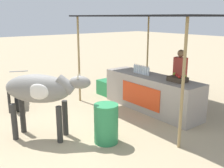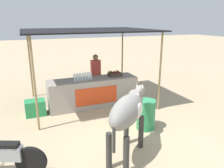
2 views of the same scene
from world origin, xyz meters
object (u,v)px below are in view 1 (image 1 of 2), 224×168
(fruit_crate, at_px, (178,79))
(cow, at_px, (41,91))
(stall_counter, at_px, (151,93))
(cooler_box, at_px, (107,87))
(water_barrel, at_px, (106,124))
(vendor_behind_counter, at_px, (179,78))
(motorcycle_parked, at_px, (19,90))

(fruit_crate, distance_m, cow, 3.28)
(stall_counter, bearing_deg, fruit_crate, 3.96)
(cooler_box, relative_size, water_barrel, 0.74)
(stall_counter, height_order, fruit_crate, fruit_crate)
(cooler_box, xyz_separation_m, water_barrel, (2.73, -2.04, 0.17))
(fruit_crate, distance_m, water_barrel, 2.28)
(cooler_box, distance_m, cow, 3.53)
(water_barrel, xyz_separation_m, cow, (-1.00, -0.92, 0.63))
(vendor_behind_counter, bearing_deg, water_barrel, -80.76)
(stall_counter, relative_size, cooler_box, 5.00)
(stall_counter, height_order, motorcycle_parked, stall_counter)
(motorcycle_parked, bearing_deg, vendor_behind_counter, 48.46)
(stall_counter, distance_m, vendor_behind_counter, 0.91)
(cooler_box, bearing_deg, water_barrel, -36.78)
(stall_counter, xyz_separation_m, vendor_behind_counter, (0.35, 0.75, 0.37))
(vendor_behind_counter, relative_size, motorcycle_parked, 0.98)
(stall_counter, relative_size, cow, 1.92)
(stall_counter, bearing_deg, motorcycle_parked, -135.02)
(motorcycle_parked, bearing_deg, fruit_crate, 38.01)
(motorcycle_parked, bearing_deg, cow, -7.69)
(cow, bearing_deg, cooler_box, 120.25)
(fruit_crate, bearing_deg, motorcycle_parked, -141.99)
(stall_counter, distance_m, cooler_box, 1.92)
(motorcycle_parked, bearing_deg, water_barrel, 9.30)
(vendor_behind_counter, height_order, water_barrel, vendor_behind_counter)
(fruit_crate, bearing_deg, cooler_box, -176.77)
(vendor_behind_counter, relative_size, water_barrel, 2.02)
(fruit_crate, bearing_deg, cow, -107.92)
(stall_counter, height_order, vendor_behind_counter, vendor_behind_counter)
(fruit_crate, relative_size, cow, 0.28)
(stall_counter, relative_size, fruit_crate, 6.82)
(cow, distance_m, motorcycle_parked, 2.64)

